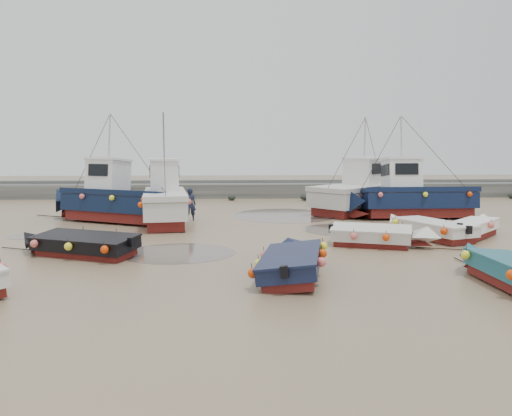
% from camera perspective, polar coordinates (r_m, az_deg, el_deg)
% --- Properties ---
extents(ground, '(120.00, 120.00, 0.00)m').
position_cam_1_polar(ground, '(21.74, -0.08, -4.32)').
color(ground, '#8D7757').
rests_on(ground, ground).
extents(seawall, '(60.00, 4.92, 1.50)m').
position_cam_1_polar(seawall, '(43.46, -1.54, 2.03)').
color(seawall, slate).
rests_on(seawall, ground).
extents(puddle_a, '(4.69, 4.69, 0.01)m').
position_cam_1_polar(puddle_a, '(20.45, -8.94, -5.09)').
color(puddle_a, '#564E46').
rests_on(puddle_a, ground).
extents(puddle_b, '(3.76, 3.76, 0.01)m').
position_cam_1_polar(puddle_b, '(26.34, 9.34, -2.46)').
color(puddle_b, '#564E46').
rests_on(puddle_b, ground).
extents(puddle_c, '(3.82, 3.82, 0.01)m').
position_cam_1_polar(puddle_c, '(26.02, -22.84, -3.01)').
color(puddle_c, '#564E46').
rests_on(puddle_c, ground).
extents(puddle_d, '(6.65, 6.65, 0.01)m').
position_cam_1_polar(puddle_d, '(31.77, 3.28, -0.82)').
color(puddle_d, '#564E46').
rests_on(puddle_d, ground).
extents(dinghy_1, '(2.94, 6.43, 1.43)m').
position_cam_1_polar(dinghy_1, '(16.64, 4.40, -5.86)').
color(dinghy_1, maroon).
rests_on(dinghy_1, ground).
extents(dinghy_2, '(2.07, 5.71, 1.43)m').
position_cam_1_polar(dinghy_2, '(17.45, 26.67, -5.92)').
color(dinghy_2, maroon).
rests_on(dinghy_2, ground).
extents(dinghy_3, '(4.51, 4.51, 1.43)m').
position_cam_1_polar(dinghy_3, '(26.06, 23.88, -1.82)').
color(dinghy_3, maroon).
rests_on(dinghy_3, ground).
extents(dinghy_4, '(6.25, 3.48, 1.43)m').
position_cam_1_polar(dinghy_4, '(20.84, -19.66, -3.68)').
color(dinghy_4, maroon).
rests_on(dinghy_4, ground).
extents(dinghy_5, '(5.49, 2.90, 1.43)m').
position_cam_1_polar(dinghy_5, '(22.10, 13.96, -2.87)').
color(dinghy_5, maroon).
rests_on(dinghy_5, ground).
extents(dinghy_6, '(3.36, 6.06, 1.43)m').
position_cam_1_polar(dinghy_6, '(24.94, 19.02, -2.00)').
color(dinghy_6, maroon).
rests_on(dinghy_6, ground).
extents(cabin_boat_0, '(9.36, 5.84, 6.22)m').
position_cam_1_polar(cabin_boat_0, '(29.99, -16.37, 1.05)').
color(cabin_boat_0, maroon).
rests_on(cabin_boat_0, ground).
extents(cabin_boat_1, '(3.26, 9.72, 6.22)m').
position_cam_1_polar(cabin_boat_1, '(28.73, -10.36, 1.00)').
color(cabin_boat_1, maroon).
rests_on(cabin_boat_1, ground).
extents(cabin_boat_2, '(9.98, 3.05, 6.22)m').
position_cam_1_polar(cabin_boat_2, '(31.52, 16.93, 1.29)').
color(cabin_boat_2, maroon).
rests_on(cabin_boat_2, ground).
extents(cabin_boat_3, '(8.27, 8.05, 6.22)m').
position_cam_1_polar(cabin_boat_3, '(33.69, 11.84, 1.76)').
color(cabin_boat_3, maroon).
rests_on(cabin_boat_3, ground).
extents(person, '(0.73, 0.50, 1.92)m').
position_cam_1_polar(person, '(29.66, -7.53, -1.42)').
color(person, '#171E36').
rests_on(person, ground).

